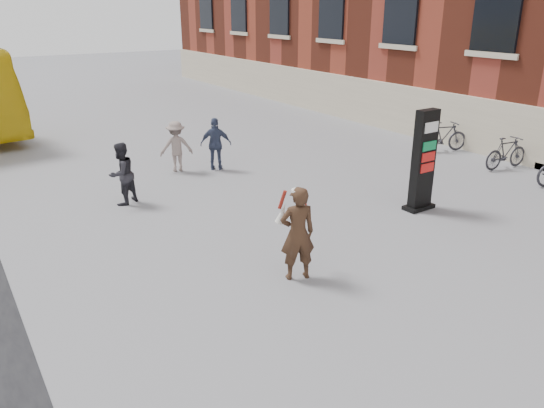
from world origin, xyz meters
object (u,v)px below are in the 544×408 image
info_pylon (423,161)px  pedestrian_a (122,174)px  pedestrian_b (176,146)px  woman (297,232)px  pedestrian_c (216,144)px  bike_5 (506,153)px  bike_7 (444,137)px

info_pylon → pedestrian_a: bearing=143.0°
info_pylon → pedestrian_a: info_pylon is taller
info_pylon → pedestrian_a: (-5.86, 4.19, -0.43)m
pedestrian_b → info_pylon: bearing=135.0°
woman → pedestrian_a: bearing=-57.7°
pedestrian_c → bike_5: (7.32, -4.59, -0.29)m
info_pylon → woman: (-4.46, -1.22, -0.31)m
pedestrian_a → bike_7: bearing=146.7°
pedestrian_b → pedestrian_c: pedestrian_c is taller
bike_5 → bike_7: bearing=6.9°
pedestrian_a → pedestrian_b: bearing=-168.5°
woman → bike_7: bearing=-135.9°
pedestrian_c → bike_7: 7.66m
info_pylon → pedestrian_c: size_ratio=1.55×
pedestrian_b → pedestrian_a: bearing=54.1°
info_pylon → pedestrian_b: size_ratio=1.62×
woman → bike_5: woman is taller
info_pylon → woman: size_ratio=1.39×
pedestrian_b → pedestrian_c: 1.16m
woman → pedestrian_a: (-1.40, 5.41, -0.12)m
pedestrian_a → bike_5: bearing=134.5°
info_pylon → bike_7: bearing=33.7°
bike_7 → pedestrian_a: bearing=103.7°
pedestrian_a → pedestrian_c: size_ratio=0.99×
pedestrian_a → bike_7: 10.62m
woman → pedestrian_b: (0.82, 7.28, -0.15)m
pedestrian_b → bike_7: pedestrian_b is taller
pedestrian_a → pedestrian_b: 2.90m
bike_7 → info_pylon: bearing=143.5°
bike_5 → woman: bearing=110.3°
pedestrian_b → bike_7: size_ratio=0.88×
pedestrian_c → bike_5: bearing=178.5°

